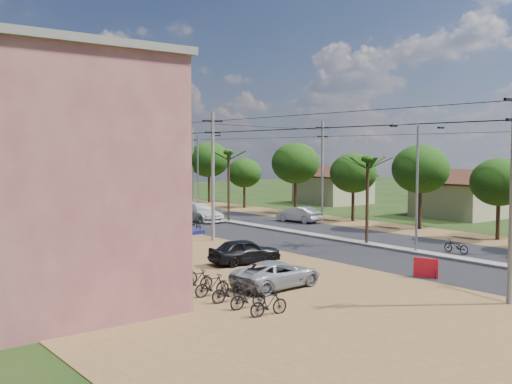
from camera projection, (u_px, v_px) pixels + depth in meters
ground at (416, 254)px, 36.92m from camera, size 160.00×160.00×0.00m
road at (264, 228)px, 48.72m from camera, size 12.00×110.00×0.04m
median at (242, 224)px, 51.08m from camera, size 1.00×90.00×0.18m
dirt_lot_west at (135, 262)px, 34.02m from camera, size 18.00×46.00×0.04m
dirt_shoulder_east at (338, 221)px, 53.93m from camera, size 5.00×90.00×0.03m
shophouse_pink at (63, 182)px, 23.09m from camera, size 9.00×6.40×10.30m
shophouse_cream at (10, 186)px, 28.63m from camera, size 9.00×6.40×9.30m
house_east_near at (461, 192)px, 56.88m from camera, size 7.60×7.50×4.60m
house_east_far at (333, 184)px, 71.66m from camera, size 7.60×7.50×4.60m
tree_east_b at (499, 182)px, 42.33m from camera, size 4.00×4.00×5.83m
tree_east_c at (421, 169)px, 48.03m from camera, size 4.60×4.60×6.83m
tree_east_d at (353, 173)px, 53.39m from camera, size 4.20×4.20×6.13m
tree_east_e at (295, 163)px, 59.76m from camera, size 4.80×4.80×7.14m
tree_east_f at (244, 173)px, 65.90m from camera, size 3.80×3.80×5.52m
tree_east_g at (209, 160)px, 72.47m from camera, size 5.00×5.00×7.38m
tree_east_h at (173, 163)px, 78.63m from camera, size 4.40×4.40×6.52m
palm_median_near at (368, 163)px, 39.68m from camera, size 2.00×2.00×6.15m
palm_median_mid at (228, 156)px, 52.25m from camera, size 2.00×2.00×6.55m
palm_median_far at (143, 161)px, 64.89m from camera, size 2.00×2.00×5.85m
streetlight_near at (417, 176)px, 36.58m from camera, size 5.10×0.18×8.00m
streetlight_mid at (198, 167)px, 56.26m from camera, size 5.10×0.18×8.00m
streetlight_far at (92, 163)px, 75.95m from camera, size 5.10×0.18×8.00m
utility_pole_w_b at (213, 174)px, 41.74m from camera, size 1.60×0.24×9.00m
utility_pole_w_c at (89, 167)px, 59.06m from camera, size 1.60×0.24×9.00m
utility_pole_w_d at (23, 163)px, 75.59m from camera, size 1.60×0.24×9.00m
utility_pole_e_b at (322, 168)px, 53.78m from camera, size 1.60×0.24×9.00m
utility_pole_e_c at (193, 164)px, 71.10m from camera, size 1.60×0.24×9.00m
car_silver_mid at (298, 215)px, 52.83m from camera, size 1.99×4.35×1.38m
car_white_far at (200, 213)px, 53.47m from camera, size 2.24×5.45×1.58m
car_parked_silver at (277, 275)px, 27.64m from camera, size 4.65×2.41×1.25m
car_parked_dark at (245, 252)px, 33.47m from camera, size 4.29×2.15×1.40m
moto_rider_east at (456, 247)px, 36.84m from camera, size 0.65×1.73×0.90m
moto_rider_west_a at (195, 224)px, 47.71m from camera, size 0.70×1.89×0.99m
moto_rider_west_b at (134, 208)px, 60.88m from camera, size 0.86×1.76×1.02m
roadside_sign at (426, 268)px, 29.76m from camera, size 0.54×1.16×1.02m
parked_scooter_row at (221, 288)px, 25.51m from camera, size 1.71×7.15×1.00m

